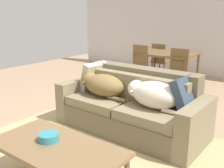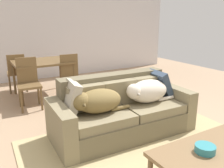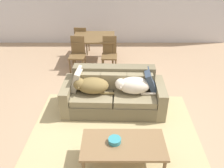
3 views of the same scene
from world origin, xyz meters
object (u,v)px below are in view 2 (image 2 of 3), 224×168
object	(u,v)px
dining_chair_far_left	(17,71)
dining_chair_near_right	(71,76)
bowl_on_coffee_table	(205,149)
dog_on_left_cushion	(96,101)
dining_chair_near_left	(28,81)
dining_table	(42,64)
coffee_table	(216,154)
couch	(121,111)
throw_pillow_by_right_arm	(160,84)
dog_on_right_cushion	(147,91)
throw_pillow_by_left_arm	(71,98)

from	to	relation	value
dining_chair_far_left	dining_chair_near_right	bearing A→B (deg)	133.58
bowl_on_coffee_table	dog_on_left_cushion	bearing A→B (deg)	108.34
dining_chair_near_left	dining_chair_near_right	bearing A→B (deg)	6.11
dining_table	coffee_table	bearing A→B (deg)	-79.88
couch	dog_on_left_cushion	size ratio (longest dim) A/B	2.58
couch	throw_pillow_by_right_arm	world-z (taller)	throw_pillow_by_right_arm
dog_on_right_cushion	throw_pillow_by_right_arm	bearing A→B (deg)	22.46
throw_pillow_by_right_arm	dining_chair_near_right	distance (m)	1.88
dining_chair_near_left	dining_chair_far_left	bearing A→B (deg)	95.85
dining_chair_near_right	dining_table	bearing A→B (deg)	131.31
dining_chair_near_right	couch	bearing A→B (deg)	-84.22
bowl_on_coffee_table	dining_table	size ratio (longest dim) A/B	0.17
coffee_table	dining_table	world-z (taller)	dining_table
bowl_on_coffee_table	dining_chair_far_left	bearing A→B (deg)	102.78
couch	dining_chair_far_left	bearing A→B (deg)	110.73
couch	dining_chair_near_right	distance (m)	1.73
dog_on_left_cushion	throw_pillow_by_right_arm	size ratio (longest dim) A/B	1.85
dog_on_right_cushion	dining_chair_near_right	bearing A→B (deg)	106.04
couch	coffee_table	xyz separation A→B (m)	(0.13, -1.47, 0.06)
dog_on_left_cushion	dog_on_right_cushion	world-z (taller)	dog_on_right_cushion
dining_chair_far_left	dining_table	bearing A→B (deg)	132.78
couch	dining_chair_near_left	bearing A→B (deg)	120.80
dining_chair_near_right	dog_on_left_cushion	bearing A→B (deg)	-98.20
dog_on_right_cushion	dining_chair_near_right	xyz separation A→B (m)	(-0.46, 1.83, -0.10)
throw_pillow_by_right_arm	coffee_table	distance (m)	1.62
dining_chair_near_left	dining_chair_near_right	size ratio (longest dim) A/B	1.01
throw_pillow_by_left_arm	dining_chair_far_left	world-z (taller)	dining_chair_far_left
dog_on_right_cushion	dining_table	size ratio (longest dim) A/B	0.68
dog_on_left_cushion	coffee_table	bearing A→B (deg)	-65.36
dog_on_left_cushion	dog_on_right_cushion	size ratio (longest dim) A/B	1.01
dog_on_right_cushion	dining_table	bearing A→B (deg)	112.56
throw_pillow_by_left_arm	bowl_on_coffee_table	bearing A→B (deg)	-64.30
dog_on_right_cushion	dining_chair_far_left	distance (m)	3.21
bowl_on_coffee_table	dining_chair_near_left	bearing A→B (deg)	106.69
throw_pillow_by_left_arm	dining_table	xyz separation A→B (m)	(0.19, 2.17, 0.05)
throw_pillow_by_left_arm	coffee_table	size ratio (longest dim) A/B	0.35
dog_on_left_cushion	dining_chair_far_left	bearing A→B (deg)	102.03
coffee_table	dining_chair_far_left	world-z (taller)	dining_chair_far_left
dog_on_left_cushion	coffee_table	xyz separation A→B (m)	(0.57, -1.37, -0.21)
throw_pillow_by_right_arm	dining_table	size ratio (longest dim) A/B	0.37
dog_on_right_cushion	dining_chair_far_left	world-z (taller)	dining_chair_far_left
couch	dining_table	distance (m)	2.34
dining_table	bowl_on_coffee_table	bearing A→B (deg)	-81.75
coffee_table	dining_chair_near_left	size ratio (longest dim) A/B	1.33
dog_on_left_cushion	dining_chair_far_left	size ratio (longest dim) A/B	0.92
dining_chair_near_left	throw_pillow_by_left_arm	bearing A→B (deg)	-78.09
dining_chair_near_right	dining_chair_far_left	distance (m)	1.40
dog_on_right_cushion	throw_pillow_by_right_arm	size ratio (longest dim) A/B	1.83
throw_pillow_by_right_arm	dining_chair_far_left	bearing A→B (deg)	121.15
dining_chair_near_left	couch	bearing A→B (deg)	-56.60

